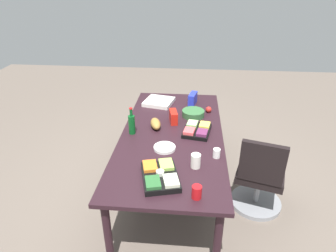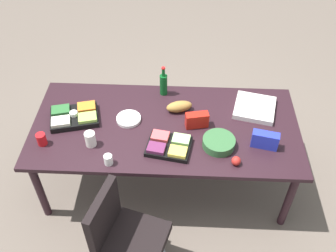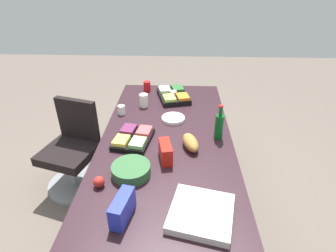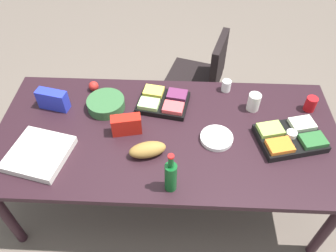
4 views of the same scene
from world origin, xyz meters
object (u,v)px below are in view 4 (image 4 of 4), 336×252
(paper_cup, at_px, (226,86))
(bread_loaf, at_px, (148,150))
(pizza_box, at_px, (39,154))
(conference_table, at_px, (167,138))
(chip_bag_red, at_px, (126,125))
(red_solo_cup, at_px, (311,104))
(mayo_jar, at_px, (254,102))
(apple_red, at_px, (94,86))
(veggie_tray, at_px, (290,137))
(wine_bottle, at_px, (171,176))
(office_chair, at_px, (198,87))
(paper_plate_stack, at_px, (217,138))
(chip_bag_blue, at_px, (53,100))
(fruit_platter, at_px, (163,102))

(paper_cup, height_order, bread_loaf, bread_loaf)
(pizza_box, distance_m, paper_cup, 1.43)
(conference_table, bearing_deg, paper_cup, 46.72)
(pizza_box, bearing_deg, chip_bag_red, 36.80)
(red_solo_cup, relative_size, chip_bag_red, 0.55)
(red_solo_cup, bearing_deg, pizza_box, -164.40)
(mayo_jar, bearing_deg, bread_loaf, -147.82)
(pizza_box, xyz_separation_m, apple_red, (0.22, 0.66, 0.01))
(veggie_tray, bearing_deg, bread_loaf, -170.40)
(wine_bottle, xyz_separation_m, chip_bag_red, (-0.32, 0.43, -0.05))
(office_chair, relative_size, red_solo_cup, 8.34)
(pizza_box, relative_size, veggie_tray, 0.75)
(conference_table, distance_m, paper_plate_stack, 0.35)
(chip_bag_blue, bearing_deg, chip_bag_red, -21.29)
(chip_bag_red, bearing_deg, red_solo_cup, 12.05)
(chip_bag_blue, bearing_deg, office_chair, 34.31)
(paper_cup, relative_size, fruit_platter, 0.22)
(office_chair, height_order, wine_bottle, wine_bottle)
(mayo_jar, relative_size, fruit_platter, 0.33)
(office_chair, xyz_separation_m, apple_red, (-0.84, -0.54, 0.44))
(fruit_platter, bearing_deg, apple_red, 165.04)
(office_chair, relative_size, paper_cup, 10.19)
(red_solo_cup, bearing_deg, bread_loaf, -157.64)
(wine_bottle, relative_size, paper_plate_stack, 1.40)
(veggie_tray, height_order, bread_loaf, bread_loaf)
(chip_bag_blue, xyz_separation_m, wine_bottle, (0.88, -0.65, 0.04))
(pizza_box, distance_m, apple_red, 0.70)
(apple_red, xyz_separation_m, paper_plate_stack, (0.92, -0.47, -0.02))
(veggie_tray, distance_m, wine_bottle, 0.88)
(veggie_tray, xyz_separation_m, paper_plate_stack, (-0.49, -0.01, -0.02))
(conference_table, relative_size, veggie_tray, 4.93)
(mayo_jar, distance_m, wine_bottle, 0.91)
(office_chair, xyz_separation_m, paper_plate_stack, (0.08, -1.01, 0.41))
(office_chair, xyz_separation_m, chip_bag_red, (-0.53, -0.96, 0.47))
(pizza_box, height_order, chip_bag_red, chip_bag_red)
(conference_table, height_order, mayo_jar, mayo_jar)
(wine_bottle, xyz_separation_m, bread_loaf, (-0.16, 0.24, -0.07))
(office_chair, bearing_deg, mayo_jar, -62.39)
(red_solo_cup, distance_m, bread_loaf, 1.24)
(chip_bag_blue, height_order, veggie_tray, chip_bag_blue)
(conference_table, distance_m, office_chair, 1.04)
(chip_bag_blue, relative_size, paper_plate_stack, 1.00)
(red_solo_cup, bearing_deg, apple_red, 174.78)
(bread_loaf, bearing_deg, pizza_box, -176.47)
(fruit_platter, bearing_deg, red_solo_cup, -0.09)
(conference_table, distance_m, pizza_box, 0.85)
(apple_red, bearing_deg, red_solo_cup, -5.22)
(veggie_tray, relative_size, paper_plate_stack, 2.18)
(veggie_tray, relative_size, chip_bag_red, 2.40)
(mayo_jar, distance_m, pizza_box, 1.51)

